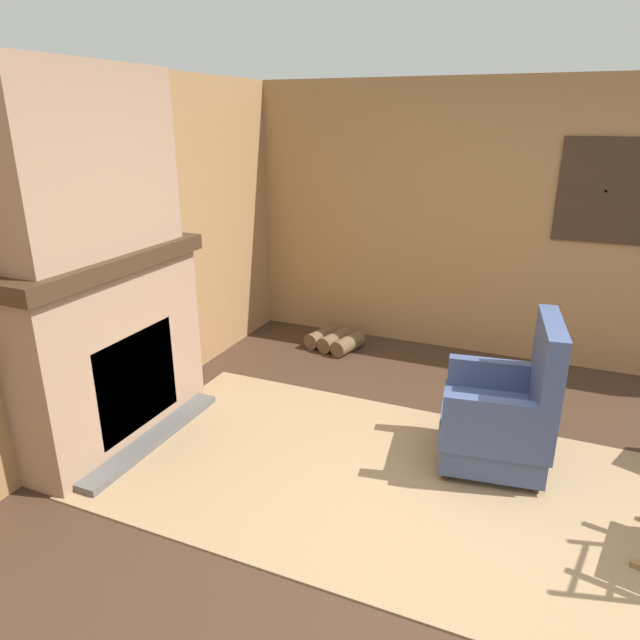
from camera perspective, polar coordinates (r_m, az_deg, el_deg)
ground_plane at (r=3.57m, az=13.86°, el=-19.01°), size 14.00×14.00×0.00m
wood_panel_wall_left at (r=4.16m, az=-22.92°, el=5.20°), size 0.06×5.81×2.53m
wood_panel_wall_back at (r=5.51m, az=19.91°, el=8.93°), size 5.81×0.09×2.53m
fireplace_hearth at (r=4.19m, az=-19.73°, el=-2.86°), size 0.57×1.59×1.35m
chimney_breast at (r=3.92m, az=-22.04°, el=14.46°), size 0.31×1.31×1.16m
area_rug at (r=3.78m, az=8.32°, el=-15.97°), size 3.89×1.96×0.01m
armchair at (r=3.94m, az=17.83°, el=-9.07°), size 0.76×0.77×1.04m
firewood_stack at (r=5.70m, az=1.46°, el=-2.04°), size 0.56×0.49×0.16m
oil_lamp_vase at (r=3.82m, az=-24.33°, el=6.76°), size 0.11×0.11×0.29m
storage_case at (r=4.11m, az=-20.03°, el=7.76°), size 0.16×0.20×0.15m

